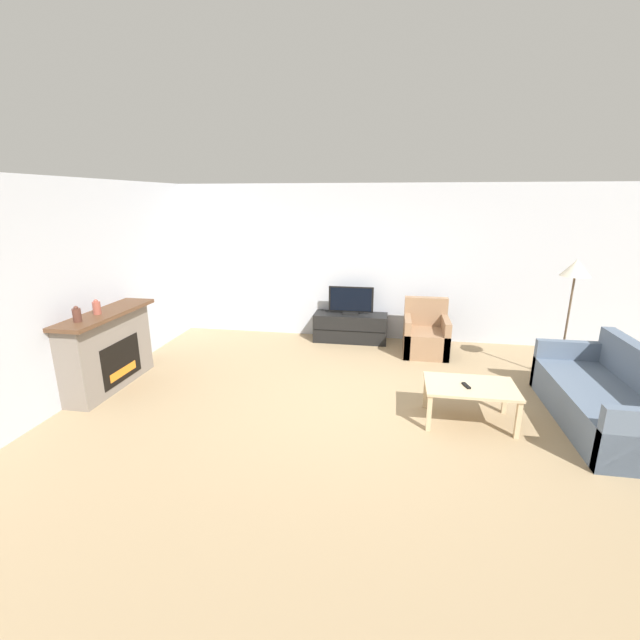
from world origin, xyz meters
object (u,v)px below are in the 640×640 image
at_px(mantel_vase_left, 77,315).
at_px(remote, 466,386).
at_px(tv_stand, 350,327).
at_px(couch, 609,401).
at_px(fireplace, 108,349).
at_px(floor_lamp, 575,275).
at_px(coffee_table, 470,390).
at_px(mantel_vase_centre_left, 97,307).
at_px(armchair, 425,336).
at_px(tv, 351,302).

height_order(mantel_vase_left, remote, mantel_vase_left).
bearing_deg(remote, mantel_vase_left, 165.49).
xyz_separation_m(tv_stand, couch, (3.12, -2.45, 0.04)).
height_order(remote, couch, couch).
relative_size(fireplace, floor_lamp, 0.93).
bearing_deg(mantel_vase_left, coffee_table, 3.59).
height_order(mantel_vase_centre_left, remote, mantel_vase_centre_left).
distance_m(mantel_vase_left, floor_lamp, 6.29).
distance_m(tv_stand, remote, 3.09).
xyz_separation_m(armchair, remote, (0.28, -2.27, 0.17)).
relative_size(fireplace, mantel_vase_left, 8.07).
xyz_separation_m(mantel_vase_centre_left, floor_lamp, (6.03, 1.40, 0.35)).
bearing_deg(floor_lamp, remote, -135.16).
bearing_deg(mantel_vase_centre_left, armchair, 27.05).
bearing_deg(tv, floor_lamp, -20.76).
distance_m(coffee_table, couch, 1.53).
bearing_deg(floor_lamp, couch, -87.62).
relative_size(mantel_vase_left, armchair, 0.22).
bearing_deg(mantel_vase_left, floor_lamp, 16.19).
relative_size(remote, couch, 0.08).
bearing_deg(mantel_vase_centre_left, coffee_table, -0.83).
xyz_separation_m(tv, armchair, (1.27, -0.40, -0.44)).
bearing_deg(tv_stand, couch, -38.12).
bearing_deg(tv, fireplace, -140.67).
relative_size(mantel_vase_left, floor_lamp, 0.12).
distance_m(mantel_vase_left, coffee_table, 4.64).
relative_size(tv, coffee_table, 0.78).
relative_size(mantel_vase_left, tv_stand, 0.15).
distance_m(coffee_table, remote, 0.10).
bearing_deg(fireplace, tv, 39.33).
relative_size(mantel_vase_centre_left, tv_stand, 0.15).
xyz_separation_m(mantel_vase_centre_left, tv_stand, (2.96, 2.56, -0.88)).
bearing_deg(tv_stand, remote, -59.87).
xyz_separation_m(coffee_table, floor_lamp, (1.46, 1.46, 1.09)).
height_order(mantel_vase_left, mantel_vase_centre_left, mantel_vase_left).
bearing_deg(mantel_vase_left, tv_stand, 44.51).
xyz_separation_m(fireplace, couch, (6.10, -0.00, -0.25)).
bearing_deg(couch, mantel_vase_centre_left, -178.91).
bearing_deg(tv, remote, -59.85).
relative_size(fireplace, couch, 0.78).
height_order(fireplace, tv, fireplace).
relative_size(armchair, remote, 5.64).
relative_size(tv_stand, tv, 1.64).
height_order(tv_stand, floor_lamp, floor_lamp).
height_order(tv_stand, coffee_table, tv_stand).
distance_m(tv_stand, coffee_table, 3.08).
relative_size(armchair, couch, 0.43).
height_order(mantel_vase_left, tv, mantel_vase_left).
xyz_separation_m(mantel_vase_centre_left, tv, (2.96, 2.56, -0.41)).
xyz_separation_m(armchair, floor_lamp, (1.80, -0.76, 1.20)).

